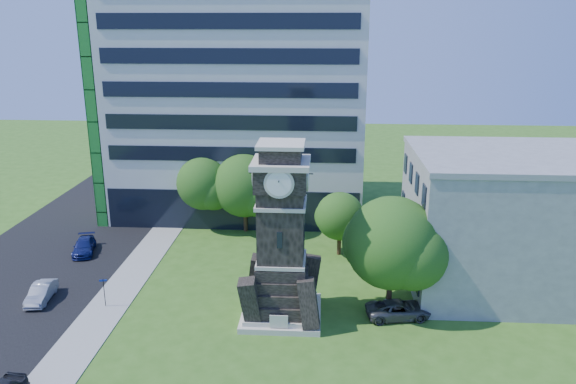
# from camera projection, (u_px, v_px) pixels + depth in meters

# --- Properties ---
(ground) EXTENTS (160.00, 160.00, 0.00)m
(ground) POSITION_uv_depth(u_px,v_px,m) (234.00, 329.00, 37.21)
(ground) COLOR #325D1A
(ground) RESTS_ON ground
(sidewalk) EXTENTS (3.00, 70.00, 0.06)m
(sidewalk) POSITION_uv_depth(u_px,v_px,m) (120.00, 290.00, 42.55)
(sidewalk) COLOR gray
(sidewalk) RESTS_ON ground
(street) EXTENTS (14.00, 80.00, 0.02)m
(street) POSITION_uv_depth(u_px,v_px,m) (12.00, 287.00, 43.07)
(street) COLOR black
(street) RESTS_ON ground
(clock_tower) EXTENTS (5.40, 5.40, 12.22)m
(clock_tower) POSITION_uv_depth(u_px,v_px,m) (281.00, 245.00, 37.41)
(clock_tower) COLOR beige
(clock_tower) RESTS_ON ground
(office_tall) EXTENTS (26.20, 15.11, 28.60)m
(office_tall) POSITION_uv_depth(u_px,v_px,m) (239.00, 76.00, 57.97)
(office_tall) COLOR silver
(office_tall) RESTS_ON ground
(office_low) EXTENTS (15.20, 12.20, 10.40)m
(office_low) POSITION_uv_depth(u_px,v_px,m) (512.00, 221.00, 42.13)
(office_low) COLOR #96999C
(office_low) RESTS_ON ground
(car_street_mid) EXTENTS (1.75, 3.86, 1.23)m
(car_street_mid) POSITION_uv_depth(u_px,v_px,m) (41.00, 293.00, 40.84)
(car_street_mid) COLOR #94979B
(car_street_mid) RESTS_ON ground
(car_street_north) EXTENTS (2.71, 4.44, 1.20)m
(car_street_north) POSITION_uv_depth(u_px,v_px,m) (84.00, 246.00, 49.36)
(car_street_north) COLOR #131A53
(car_street_north) RESTS_ON ground
(car_east_lot) EXTENTS (4.71, 2.76, 1.23)m
(car_east_lot) POSITION_uv_depth(u_px,v_px,m) (398.00, 309.00, 38.46)
(car_east_lot) COLOR #4C4B50
(car_east_lot) RESTS_ON ground
(park_bench) EXTENTS (1.86, 0.50, 0.96)m
(park_bench) POSITION_uv_depth(u_px,v_px,m) (287.00, 313.00, 38.18)
(park_bench) COLOR black
(park_bench) RESTS_ON ground
(street_sign) EXTENTS (0.53, 0.05, 2.19)m
(street_sign) POSITION_uv_depth(u_px,v_px,m) (104.00, 289.00, 39.71)
(street_sign) COLOR black
(street_sign) RESTS_ON ground
(tree_nw) EXTENTS (5.74, 5.22, 7.26)m
(tree_nw) POSITION_uv_depth(u_px,v_px,m) (205.00, 185.00, 54.14)
(tree_nw) COLOR #332114
(tree_nw) RESTS_ON ground
(tree_nc) EXTENTS (6.67, 6.06, 7.65)m
(tree_nc) POSITION_uv_depth(u_px,v_px,m) (246.00, 187.00, 53.42)
(tree_nc) COLOR #332114
(tree_nc) RESTS_ON ground
(tree_ne) EXTENTS (4.59, 4.17, 5.63)m
(tree_ne) POSITION_uv_depth(u_px,v_px,m) (340.00, 218.00, 48.21)
(tree_ne) COLOR #332114
(tree_ne) RESTS_ON ground
(tree_east) EXTENTS (7.08, 6.44, 8.30)m
(tree_east) POSITION_uv_depth(u_px,v_px,m) (393.00, 246.00, 38.28)
(tree_east) COLOR #332114
(tree_east) RESTS_ON ground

